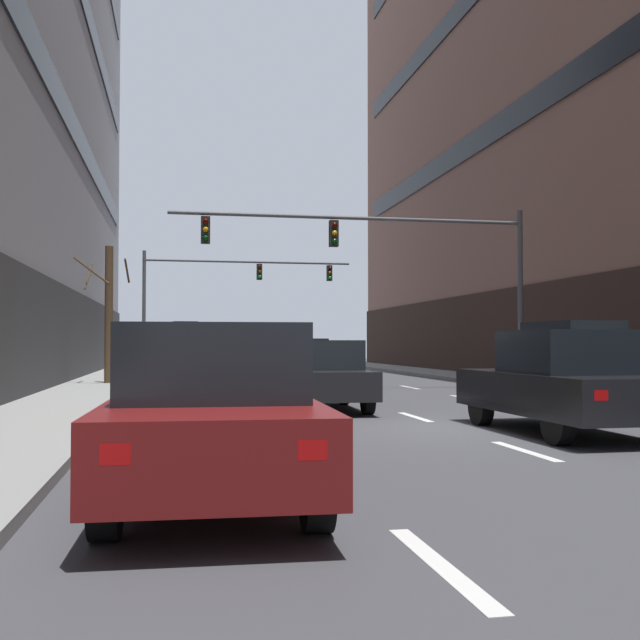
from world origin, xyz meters
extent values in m
plane|color=#424247|center=(0.00, 0.00, 0.00)|extent=(120.00, 120.00, 0.00)
cube|color=gray|center=(-7.40, 0.00, 0.07)|extent=(2.65, 80.00, 0.14)
cube|color=silver|center=(-3.04, -8.00, 0.00)|extent=(0.16, 2.00, 0.01)
cube|color=silver|center=(-3.04, -3.00, 0.00)|extent=(0.16, 2.00, 0.01)
cube|color=silver|center=(-3.04, 2.00, 0.00)|extent=(0.16, 2.00, 0.01)
cube|color=silver|center=(-3.04, 7.00, 0.00)|extent=(0.16, 2.00, 0.01)
cube|color=silver|center=(-3.04, 12.00, 0.00)|extent=(0.16, 2.00, 0.01)
cube|color=silver|center=(-3.04, 17.00, 0.00)|extent=(0.16, 2.00, 0.01)
cube|color=silver|center=(-3.04, 22.00, 0.00)|extent=(0.16, 2.00, 0.01)
cube|color=silver|center=(-3.04, 27.00, 0.00)|extent=(0.16, 2.00, 0.01)
cube|color=silver|center=(-3.04, 32.00, 0.00)|extent=(0.16, 2.00, 0.01)
cube|color=silver|center=(0.00, -3.00, 0.00)|extent=(0.16, 2.00, 0.01)
cube|color=silver|center=(0.00, 2.00, 0.00)|extent=(0.16, 2.00, 0.01)
cube|color=silver|center=(0.00, 7.00, 0.00)|extent=(0.16, 2.00, 0.01)
cube|color=silver|center=(0.00, 12.00, 0.00)|extent=(0.16, 2.00, 0.01)
cube|color=silver|center=(0.00, 17.00, 0.00)|extent=(0.16, 2.00, 0.01)
cube|color=silver|center=(0.00, 22.00, 0.00)|extent=(0.16, 2.00, 0.01)
cube|color=silver|center=(0.00, 27.00, 0.00)|extent=(0.16, 2.00, 0.01)
cube|color=silver|center=(0.00, 32.00, 0.00)|extent=(0.16, 2.00, 0.01)
cube|color=silver|center=(3.04, 2.00, 0.00)|extent=(0.16, 2.00, 0.01)
cube|color=silver|center=(3.04, 7.00, 0.00)|extent=(0.16, 2.00, 0.01)
cube|color=silver|center=(3.04, 12.00, 0.00)|extent=(0.16, 2.00, 0.01)
cube|color=silver|center=(3.04, 17.00, 0.00)|extent=(0.16, 2.00, 0.01)
cube|color=silver|center=(3.04, 22.00, 0.00)|extent=(0.16, 2.00, 0.01)
cube|color=silver|center=(3.04, 27.00, 0.00)|extent=(0.16, 2.00, 0.01)
cube|color=silver|center=(3.04, 32.00, 0.00)|extent=(0.16, 2.00, 0.01)
cylinder|color=black|center=(-5.54, 3.35, 0.35)|extent=(0.25, 0.70, 0.70)
cylinder|color=black|center=(-3.85, 3.39, 0.35)|extent=(0.25, 0.70, 0.70)
cylinder|color=black|center=(-5.46, 0.49, 0.35)|extent=(0.25, 0.70, 0.70)
cylinder|color=black|center=(-3.77, 0.54, 0.35)|extent=(0.25, 0.70, 0.70)
cube|color=yellow|center=(-4.66, 1.94, 0.69)|extent=(2.07, 4.70, 0.68)
cube|color=black|center=(-4.65, 1.73, 1.39)|extent=(1.75, 2.05, 0.72)
cube|color=white|center=(-5.40, 4.21, 0.81)|extent=(0.21, 0.09, 0.15)
cube|color=red|center=(-5.28, -0.36, 0.81)|extent=(0.21, 0.09, 0.15)
cube|color=white|center=(-4.04, 4.25, 0.81)|extent=(0.21, 0.09, 0.15)
cube|color=red|center=(-3.91, -0.32, 0.81)|extent=(0.21, 0.09, 0.15)
cube|color=black|center=(-4.65, 1.73, 1.84)|extent=(0.47, 0.22, 0.19)
cylinder|color=black|center=(-5.21, 25.10, 0.33)|extent=(0.25, 0.67, 0.66)
cylinder|color=black|center=(-3.60, 25.03, 0.33)|extent=(0.25, 0.67, 0.66)
cylinder|color=black|center=(-5.32, 22.39, 0.33)|extent=(0.25, 0.67, 0.66)
cylinder|color=black|center=(-3.71, 22.32, 0.33)|extent=(0.25, 0.67, 0.66)
cube|color=navy|center=(-4.46, 23.71, 0.78)|extent=(2.03, 4.49, 0.90)
cube|color=black|center=(-4.46, 23.71, 1.69)|extent=(1.71, 2.67, 0.90)
cube|color=white|center=(-5.02, 25.91, 0.94)|extent=(0.20, 0.09, 0.14)
cube|color=red|center=(-5.19, 21.57, 0.94)|extent=(0.20, 0.09, 0.14)
cube|color=white|center=(-3.72, 25.85, 0.94)|extent=(0.20, 0.09, 0.14)
cube|color=red|center=(-3.90, 21.52, 0.94)|extent=(0.20, 0.09, 0.14)
cylinder|color=black|center=(0.72, 0.29, 0.35)|extent=(0.24, 0.70, 0.69)
cylinder|color=black|center=(2.40, 0.31, 0.35)|extent=(0.24, 0.70, 0.69)
cylinder|color=black|center=(0.75, -2.55, 0.35)|extent=(0.24, 0.70, 0.69)
cube|color=black|center=(1.58, -1.12, 0.68)|extent=(1.98, 4.64, 0.67)
cube|color=black|center=(1.58, -1.33, 1.38)|extent=(1.70, 2.01, 0.71)
cube|color=white|center=(0.88, 1.14, 0.80)|extent=(0.21, 0.09, 0.15)
cube|color=red|center=(0.92, -3.40, 0.80)|extent=(0.21, 0.09, 0.15)
cube|color=white|center=(2.23, 1.16, 0.80)|extent=(0.21, 0.09, 0.15)
cylinder|color=black|center=(0.54, 24.60, 0.35)|extent=(0.23, 0.69, 0.69)
cylinder|color=black|center=(2.22, 24.59, 0.35)|extent=(0.23, 0.69, 0.69)
cylinder|color=black|center=(0.53, 21.76, 0.35)|extent=(0.23, 0.69, 0.69)
cylinder|color=black|center=(2.21, 21.76, 0.35)|extent=(0.23, 0.69, 0.69)
cube|color=#474C51|center=(1.37, 23.18, 0.68)|extent=(1.95, 4.63, 0.67)
cube|color=black|center=(1.37, 22.97, 1.38)|extent=(1.69, 2.00, 0.71)
cube|color=white|center=(0.71, 25.45, 0.80)|extent=(0.21, 0.08, 0.15)
cube|color=red|center=(0.69, 20.91, 0.80)|extent=(0.21, 0.08, 0.15)
cube|color=white|center=(2.06, 25.45, 0.80)|extent=(0.21, 0.08, 0.15)
cube|color=red|center=(2.04, 20.90, 0.80)|extent=(0.21, 0.08, 0.15)
cylinder|color=black|center=(-5.26, -4.13, 0.34)|extent=(0.25, 0.68, 0.68)
cylinder|color=black|center=(-3.62, -4.18, 0.34)|extent=(0.25, 0.68, 0.68)
cylinder|color=black|center=(-5.35, -6.90, 0.34)|extent=(0.25, 0.68, 0.68)
cylinder|color=black|center=(-3.71, -6.95, 0.34)|extent=(0.25, 0.68, 0.68)
cube|color=maroon|center=(-4.48, -5.54, 0.67)|extent=(2.03, 4.58, 0.66)
cube|color=black|center=(-4.49, -5.75, 1.35)|extent=(1.71, 2.00, 0.70)
cube|color=white|center=(-5.07, -3.30, 0.78)|extent=(0.21, 0.09, 0.14)
cube|color=red|center=(-5.22, -7.74, 0.78)|extent=(0.21, 0.09, 0.14)
cube|color=white|center=(-3.75, -3.34, 0.78)|extent=(0.21, 0.09, 0.14)
cube|color=red|center=(-3.89, -7.78, 0.78)|extent=(0.21, 0.09, 0.14)
cylinder|color=black|center=(-2.45, 21.87, 0.33)|extent=(0.23, 0.66, 0.65)
cylinder|color=black|center=(-0.87, 21.91, 0.33)|extent=(0.23, 0.66, 0.65)
cylinder|color=black|center=(-2.38, 19.21, 0.33)|extent=(0.23, 0.66, 0.65)
cylinder|color=black|center=(-0.81, 19.25, 0.33)|extent=(0.23, 0.66, 0.65)
cube|color=maroon|center=(-1.63, 20.56, 0.64)|extent=(1.92, 4.38, 0.63)
cube|color=black|center=(-1.62, 20.37, 1.29)|extent=(1.62, 1.91, 0.67)
cube|color=white|center=(-2.32, 22.67, 0.75)|extent=(0.20, 0.08, 0.14)
cube|color=red|center=(-2.21, 18.42, 0.75)|extent=(0.20, 0.08, 0.14)
cube|color=white|center=(-1.05, 22.71, 0.75)|extent=(0.20, 0.08, 0.14)
cube|color=red|center=(-0.94, 18.45, 0.75)|extent=(0.20, 0.08, 0.14)
cylinder|color=black|center=(-2.31, 5.33, 0.32)|extent=(0.22, 0.64, 0.63)
cylinder|color=black|center=(-0.78, 5.31, 0.32)|extent=(0.22, 0.64, 0.63)
cylinder|color=black|center=(-2.35, 2.74, 0.32)|extent=(0.22, 0.64, 0.63)
cylinder|color=black|center=(-0.81, 2.72, 0.32)|extent=(0.22, 0.64, 0.63)
cube|color=black|center=(-1.56, 4.03, 0.62)|extent=(1.82, 4.24, 0.61)
cube|color=black|center=(-1.56, 3.84, 1.26)|extent=(1.56, 1.84, 0.65)
cube|color=white|center=(-2.15, 6.10, 0.73)|extent=(0.19, 0.08, 0.13)
cube|color=red|center=(-2.21, 1.97, 0.73)|extent=(0.19, 0.08, 0.13)
cube|color=white|center=(-0.91, 6.09, 0.73)|extent=(0.19, 0.08, 0.13)
cube|color=red|center=(-0.97, 1.95, 0.73)|extent=(0.19, 0.08, 0.13)
cylinder|color=black|center=(4.22, 6.02, 0.32)|extent=(0.23, 0.64, 0.64)
cylinder|color=black|center=(5.77, 6.06, 0.32)|extent=(0.23, 0.64, 0.64)
cylinder|color=black|center=(4.29, 3.40, 0.32)|extent=(0.23, 0.64, 0.64)
cylinder|color=black|center=(5.84, 3.45, 0.32)|extent=(0.23, 0.64, 0.64)
cube|color=white|center=(5.03, 4.73, 0.75)|extent=(1.90, 4.31, 0.87)
cube|color=black|center=(5.03, 4.73, 1.63)|extent=(1.62, 2.56, 0.87)
cube|color=white|center=(4.35, 6.80, 0.91)|extent=(0.20, 0.08, 0.14)
cube|color=red|center=(4.46, 2.62, 0.91)|extent=(0.20, 0.08, 0.14)
cube|color=white|center=(5.60, 6.84, 0.91)|extent=(0.20, 0.08, 0.14)
cylinder|color=#4C4C51|center=(6.48, 10.67, 3.05)|extent=(0.18, 0.18, 5.82)
cylinder|color=#4C4C51|center=(0.68, 10.67, 5.54)|extent=(11.60, 0.12, 0.12)
cube|color=black|center=(0.10, 10.67, 5.02)|extent=(0.28, 0.24, 0.84)
sphere|color=#4B0704|center=(0.10, 10.53, 5.28)|extent=(0.17, 0.17, 0.17)
sphere|color=orange|center=(0.10, 10.53, 5.02)|extent=(0.17, 0.17, 0.17)
sphere|color=#073E10|center=(0.10, 10.53, 4.76)|extent=(0.17, 0.17, 0.17)
cube|color=black|center=(-3.96, 10.67, 5.02)|extent=(0.28, 0.24, 0.84)
sphere|color=#4B0704|center=(-3.96, 10.53, 5.28)|extent=(0.17, 0.17, 0.17)
sphere|color=orange|center=(-3.96, 10.53, 5.02)|extent=(0.17, 0.17, 0.17)
sphere|color=#073E10|center=(-3.96, 10.53, 4.76)|extent=(0.17, 0.17, 0.17)
cylinder|color=#4C4C51|center=(-6.48, 27.04, 3.22)|extent=(0.18, 0.18, 6.15)
cylinder|color=#4C4C51|center=(-1.06, 27.04, 5.81)|extent=(10.83, 0.12, 0.12)
cube|color=black|center=(-0.52, 27.04, 5.29)|extent=(0.28, 0.24, 0.84)
sphere|color=#4B0704|center=(-0.52, 26.90, 5.55)|extent=(0.17, 0.17, 0.17)
sphere|color=#523505|center=(-0.52, 26.90, 5.29)|extent=(0.17, 0.17, 0.17)
sphere|color=green|center=(-0.52, 26.90, 5.03)|extent=(0.17, 0.17, 0.17)
cube|color=black|center=(3.27, 27.04, 5.29)|extent=(0.28, 0.24, 0.84)
sphere|color=#4B0704|center=(3.27, 26.90, 5.55)|extent=(0.17, 0.17, 0.17)
sphere|color=#523505|center=(3.27, 26.90, 5.29)|extent=(0.17, 0.17, 0.17)
sphere|color=green|center=(3.27, 26.90, 5.03)|extent=(0.17, 0.17, 0.17)
cylinder|color=#4C3823|center=(-7.14, 14.21, 2.51)|extent=(0.28, 0.28, 4.75)
cylinder|color=#42301E|center=(-6.53, 14.17, 4.04)|extent=(0.13, 1.25, 0.75)
cylinder|color=#42301E|center=(-7.67, 13.58, 3.97)|extent=(1.32, 1.13, 1.02)
cylinder|color=#42301E|center=(-7.82, 14.25, 3.83)|extent=(0.17, 1.42, 1.04)
camera|label=1|loc=(-4.82, -12.99, 1.52)|focal=42.65mm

